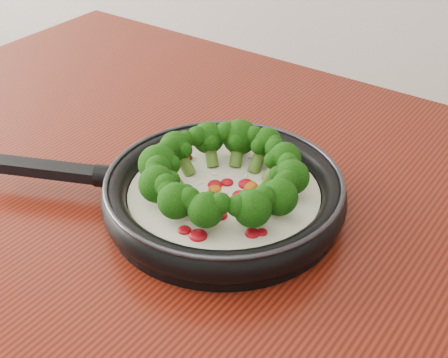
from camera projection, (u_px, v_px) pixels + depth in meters
The scene contains 1 object.
skillet at pixel (222, 189), 0.77m from camera, with size 0.50×0.40×0.09m.
Camera 1 is at (0.25, 0.53, 1.37)m, focal length 49.57 mm.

